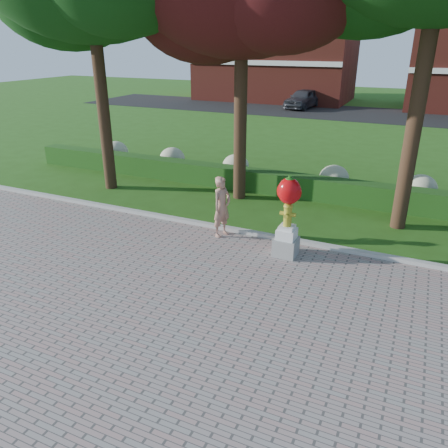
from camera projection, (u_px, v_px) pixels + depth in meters
ground at (220, 287)px, 10.20m from camera, size 100.00×100.00×0.00m
walkway at (112, 406)px, 6.84m from camera, size 40.00×14.00×0.04m
curb at (263, 235)px, 12.69m from camera, size 40.00×0.18×0.15m
lawn_hedge at (300, 186)px, 15.92m from camera, size 24.00×0.70×0.80m
hydrangea_row at (323, 177)px, 16.48m from camera, size 20.10×1.10×0.99m
street at (373, 115)px, 33.68m from camera, size 50.00×8.00×0.02m
building_left at (276, 61)px, 41.16m from camera, size 14.00×8.00×7.00m
hydrant_sculpture at (288, 214)px, 11.18m from camera, size 0.64×0.60×2.19m
woman at (222, 207)px, 12.45m from camera, size 0.59×0.74×1.78m
parked_car at (303, 98)px, 36.52m from camera, size 2.56×4.83×1.57m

